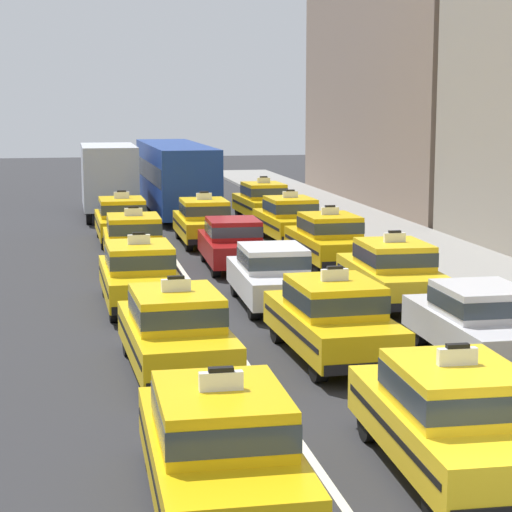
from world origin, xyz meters
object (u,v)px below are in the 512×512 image
object	(u,v)px
sedan_center_third	(272,274)
taxi_right_sixth	(263,201)
taxi_left_fifth	(122,219)
taxi_right_fourth	(329,239)
taxi_right_third	(393,271)
taxi_center_nearest	(452,417)
taxi_center_second	(333,317)
sedan_center_fourth	(233,242)
sedan_right_second	(479,321)
taxi_center_fifth	(204,221)
taxi_left_fourth	(134,240)
taxi_right_fifth	(289,218)
taxi_left_second	(176,330)
bus_center_sixth	(175,175)
box_truck_left_sixth	(108,178)
taxi_left_nearest	(220,446)
taxi_left_third	(139,274)

from	to	relation	value
sedan_center_third	taxi_right_sixth	xyz separation A→B (m)	(3.27, 17.21, 0.03)
taxi_left_fifth	taxi_right_fourth	xyz separation A→B (m)	(6.18, -6.27, 0.00)
taxi_right_third	taxi_right_sixth	size ratio (longest dim) A/B	0.99
taxi_center_nearest	taxi_center_second	size ratio (longest dim) A/B	1.00
sedan_center_fourth	taxi_right_fourth	world-z (taller)	taxi_right_fourth
taxi_right_sixth	sedan_right_second	bearing A→B (deg)	-90.64
taxi_right_third	taxi_right_sixth	bearing A→B (deg)	89.40
taxi_center_nearest	taxi_center_fifth	world-z (taller)	same
taxi_left_fourth	taxi_right_sixth	world-z (taller)	same
taxi_right_fourth	taxi_right_fifth	xyz separation A→B (m)	(-0.04, 5.36, 0.00)
taxi_left_second	taxi_left_fifth	world-z (taller)	same
bus_center_sixth	taxi_right_third	world-z (taller)	bus_center_sixth
taxi_center_second	taxi_center_fifth	distance (m)	16.09
box_truck_left_sixth	sedan_right_second	xyz separation A→B (m)	(6.30, -25.70, -0.93)
taxi_center_second	taxi_left_fourth	bearing A→B (deg)	105.42
taxi_center_second	taxi_right_third	distance (m)	5.63
taxi_right_fourth	taxi_right_fifth	bearing A→B (deg)	90.43
taxi_left_fifth	box_truck_left_sixth	bearing A→B (deg)	90.98
sedan_center_fourth	taxi_center_fifth	size ratio (longest dim) A/B	0.95
box_truck_left_sixth	taxi_center_second	size ratio (longest dim) A/B	1.51
taxi_center_nearest	taxi_center_second	bearing A→B (deg)	89.78
taxi_center_fifth	taxi_right_fourth	xyz separation A→B (m)	(3.27, -5.29, 0.00)
taxi_right_fourth	taxi_right_sixth	bearing A→B (deg)	88.83
taxi_center_second	taxi_right_fourth	world-z (taller)	same
taxi_left_fourth	bus_center_sixth	xyz separation A→B (m)	(2.89, 13.97, 0.94)
taxi_center_nearest	sedan_center_third	distance (m)	11.53
taxi_center_second	taxi_right_third	xyz separation A→B (m)	(2.95, 4.79, 0.00)
taxi_left_fifth	taxi_center_fifth	xyz separation A→B (m)	(2.92, -0.98, 0.00)
taxi_left_nearest	taxi_right_fifth	xyz separation A→B (m)	(6.27, 23.00, 0.00)
taxi_left_fourth	sedan_right_second	size ratio (longest dim) A/B	1.06
box_truck_left_sixth	taxi_center_nearest	world-z (taller)	box_truck_left_sixth
taxi_right_third	taxi_right_sixth	world-z (taller)	same
box_truck_left_sixth	taxi_right_fourth	distance (m)	15.53
box_truck_left_sixth	taxi_right_sixth	world-z (taller)	box_truck_left_sixth
taxi_left_nearest	taxi_center_nearest	bearing A→B (deg)	8.75
taxi_center_fifth	taxi_left_second	bearing A→B (deg)	-99.93
taxi_center_second	sedan_center_fourth	distance (m)	10.87
sedan_center_third	sedan_right_second	world-z (taller)	same
bus_center_sixth	taxi_left_third	bearing A→B (deg)	-99.03
sedan_center_third	taxi_right_fifth	bearing A→B (deg)	74.71
bus_center_sixth	sedan_right_second	xyz separation A→B (m)	(3.21, -26.41, -0.97)
taxi_left_second	taxi_left_third	size ratio (longest dim) A/B	1.01
taxi_center_fifth	taxi_right_fifth	distance (m)	3.23
sedan_center_third	sedan_center_fourth	xyz separation A→B (m)	(-0.05, 5.66, 0.00)
taxi_right_fourth	taxi_center_nearest	bearing A→B (deg)	-99.68
box_truck_left_sixth	taxi_right_sixth	xyz separation A→B (m)	(6.55, -2.55, -0.90)
taxi_right_sixth	taxi_center_second	bearing A→B (deg)	-97.96
taxi_left_fourth	taxi_center_nearest	distance (m)	18.30
taxi_left_second	taxi_left_fifth	bearing A→B (deg)	90.06
taxi_left_fourth	taxi_left_fifth	xyz separation A→B (m)	(-0.06, 5.37, 0.00)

